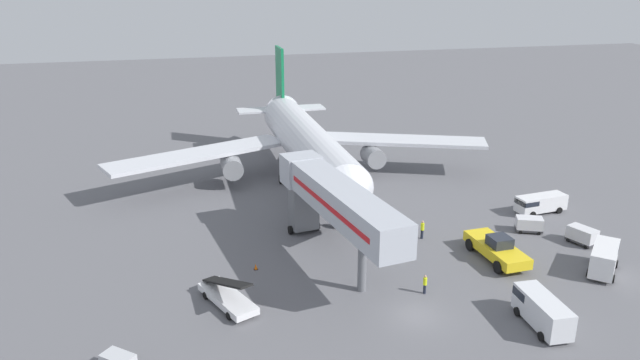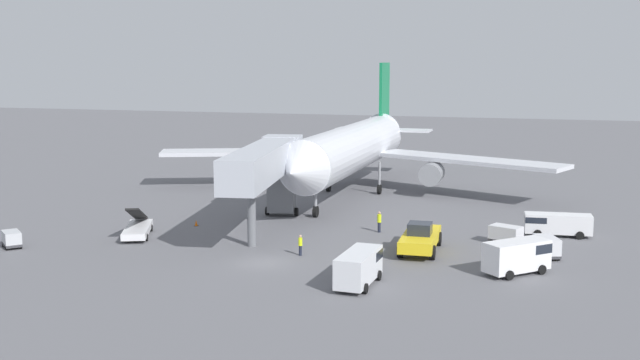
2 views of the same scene
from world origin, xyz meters
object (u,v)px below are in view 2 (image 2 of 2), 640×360
at_px(belt_loader_truck, 137,228).
at_px(safety_cone_alpha, 196,223).
at_px(pushback_tug, 420,238).
at_px(service_van_rear_right, 556,223).
at_px(baggage_cart_far_right, 12,239).
at_px(airplane_at_gate, 353,148).
at_px(service_van_outer_left, 518,255).
at_px(baggage_cart_far_left, 506,234).
at_px(ground_crew_worker_midground, 379,221).
at_px(baggage_cart_far_center, 547,246).
at_px(service_van_near_center, 359,266).
at_px(ground_crew_worker_foreground, 300,245).
at_px(jet_bridge, 267,165).

height_order(belt_loader_truck, safety_cone_alpha, belt_loader_truck).
distance_m(pushback_tug, service_van_rear_right, 13.35).
relative_size(belt_loader_truck, baggage_cart_far_right, 2.69).
distance_m(airplane_at_gate, safety_cone_alpha, 23.07).
distance_m(service_van_outer_left, baggage_cart_far_right, 39.22).
relative_size(baggage_cart_far_right, baggage_cart_far_left, 0.83).
xyz_separation_m(pushback_tug, ground_crew_worker_midground, (-4.52, 5.78, -0.11)).
bearing_deg(safety_cone_alpha, baggage_cart_far_center, -4.96).
distance_m(belt_loader_truck, baggage_cart_far_center, 33.42).
relative_size(baggage_cart_far_right, ground_crew_worker_midground, 1.29).
distance_m(pushback_tug, service_van_near_center, 10.39).
height_order(service_van_rear_right, baggage_cart_far_right, service_van_rear_right).
xyz_separation_m(ground_crew_worker_foreground, safety_cone_alpha, (-12.32, 7.41, -0.60)).
distance_m(pushback_tug, ground_crew_worker_foreground, 9.40).
bearing_deg(belt_loader_truck, safety_cone_alpha, 60.33).
bearing_deg(ground_crew_worker_midground, baggage_cart_far_right, -152.75).
bearing_deg(service_van_outer_left, baggage_cart_far_left, 98.67).
xyz_separation_m(belt_loader_truck, service_van_near_center, (21.45, -8.47, 0.54)).
bearing_deg(airplane_at_gate, ground_crew_worker_foreground, -83.85).
height_order(service_van_rear_right, service_van_near_center, service_van_near_center).
relative_size(baggage_cart_far_center, safety_cone_alpha, 5.47).
bearing_deg(airplane_at_gate, service_van_near_center, -74.96).
distance_m(service_van_rear_right, service_van_outer_left, 13.21).
xyz_separation_m(service_van_near_center, safety_cone_alpha, (-18.49, 13.66, -1.03)).
height_order(baggage_cart_far_right, ground_crew_worker_foreground, ground_crew_worker_foreground).
distance_m(jet_bridge, ground_crew_worker_midground, 10.94).
relative_size(pushback_tug, baggage_cart_far_left, 2.51).
bearing_deg(baggage_cart_far_right, baggage_cart_far_left, 18.54).
relative_size(service_van_outer_left, baggage_cart_far_right, 2.00).
xyz_separation_m(belt_loader_truck, safety_cone_alpha, (2.96, 5.19, -0.49)).
height_order(service_van_rear_right, ground_crew_worker_foreground, service_van_rear_right).
distance_m(belt_loader_truck, baggage_cart_far_right, 9.94).
height_order(ground_crew_worker_foreground, ground_crew_worker_midground, ground_crew_worker_midground).
bearing_deg(pushback_tug, safety_cone_alpha, 170.34).
bearing_deg(airplane_at_gate, service_van_outer_left, -55.93).
height_order(jet_bridge, pushback_tug, jet_bridge).
bearing_deg(ground_crew_worker_midground, safety_cone_alpha, -172.26).
distance_m(service_van_outer_left, baggage_cart_far_center, 5.56).
bearing_deg(baggage_cart_far_right, service_van_rear_right, 21.92).
relative_size(airplane_at_gate, pushback_tug, 6.55).
relative_size(service_van_outer_left, ground_crew_worker_midground, 2.58).
xyz_separation_m(belt_loader_truck, service_van_outer_left, (31.45, -2.66, 0.58)).
distance_m(pushback_tug, ground_crew_worker_midground, 7.34).
relative_size(ground_crew_worker_foreground, ground_crew_worker_midground, 0.88).
xyz_separation_m(belt_loader_truck, ground_crew_worker_foreground, (15.27, -2.22, 0.10)).
height_order(airplane_at_gate, ground_crew_worker_foreground, airplane_at_gate).
bearing_deg(belt_loader_truck, baggage_cart_far_right, -139.64).
relative_size(service_van_near_center, baggage_cart_far_center, 1.85).
height_order(baggage_cart_far_right, baggage_cart_far_center, baggage_cart_far_center).
bearing_deg(baggage_cart_far_center, service_van_rear_right, 85.00).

